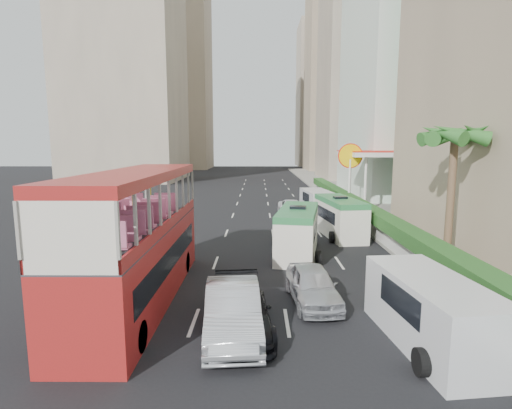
{
  "coord_description": "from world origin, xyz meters",
  "views": [
    {
      "loc": [
        -1.38,
        -14.93,
        6.03
      ],
      "look_at": [
        -1.5,
        4.0,
        3.2
      ],
      "focal_mm": 28.0,
      "sensor_mm": 36.0,
      "label": 1
    }
  ],
  "objects_px": {
    "minibus_near": "(298,232)",
    "car_silver_lane_a": "(233,334)",
    "double_decker_bus": "(138,237)",
    "car_black": "(241,329)",
    "panel_van_far": "(317,202)",
    "shell_station": "(378,180)",
    "panel_van_near": "(431,312)",
    "minibus_far": "(340,217)",
    "van_asset": "(292,215)",
    "car_silver_lane_b": "(312,302)",
    "palm_tree": "(450,201)"
  },
  "relations": [
    {
      "from": "car_silver_lane_a",
      "to": "panel_van_near",
      "type": "height_order",
      "value": "panel_van_near"
    },
    {
      "from": "van_asset",
      "to": "minibus_near",
      "type": "height_order",
      "value": "minibus_near"
    },
    {
      "from": "shell_station",
      "to": "car_black",
      "type": "bearing_deg",
      "value": -115.12
    },
    {
      "from": "minibus_far",
      "to": "shell_station",
      "type": "height_order",
      "value": "shell_station"
    },
    {
      "from": "double_decker_bus",
      "to": "panel_van_near",
      "type": "distance_m",
      "value": 10.55
    },
    {
      "from": "van_asset",
      "to": "minibus_near",
      "type": "bearing_deg",
      "value": -94.45
    },
    {
      "from": "car_silver_lane_a",
      "to": "palm_tree",
      "type": "distance_m",
      "value": 12.57
    },
    {
      "from": "car_black",
      "to": "minibus_far",
      "type": "relative_size",
      "value": 0.82
    },
    {
      "from": "panel_van_near",
      "to": "shell_station",
      "type": "height_order",
      "value": "shell_station"
    },
    {
      "from": "car_black",
      "to": "panel_van_near",
      "type": "xyz_separation_m",
      "value": [
        5.81,
        -0.95,
        1.04
      ]
    },
    {
      "from": "panel_van_far",
      "to": "palm_tree",
      "type": "relative_size",
      "value": 0.79
    },
    {
      "from": "car_silver_lane_a",
      "to": "van_asset",
      "type": "height_order",
      "value": "car_silver_lane_a"
    },
    {
      "from": "car_black",
      "to": "palm_tree",
      "type": "distance_m",
      "value": 12.23
    },
    {
      "from": "minibus_far",
      "to": "panel_van_far",
      "type": "height_order",
      "value": "minibus_far"
    },
    {
      "from": "car_silver_lane_a",
      "to": "panel_van_near",
      "type": "relative_size",
      "value": 0.94
    },
    {
      "from": "double_decker_bus",
      "to": "shell_station",
      "type": "height_order",
      "value": "shell_station"
    },
    {
      "from": "car_black",
      "to": "panel_van_far",
      "type": "relative_size",
      "value": 0.93
    },
    {
      "from": "car_silver_lane_b",
      "to": "panel_van_near",
      "type": "xyz_separation_m",
      "value": [
        3.14,
        -3.25,
        1.04
      ]
    },
    {
      "from": "double_decker_bus",
      "to": "van_asset",
      "type": "height_order",
      "value": "double_decker_bus"
    },
    {
      "from": "car_silver_lane_b",
      "to": "panel_van_near",
      "type": "bearing_deg",
      "value": -51.26
    },
    {
      "from": "minibus_far",
      "to": "panel_van_near",
      "type": "relative_size",
      "value": 1.09
    },
    {
      "from": "car_black",
      "to": "panel_van_near",
      "type": "height_order",
      "value": "panel_van_near"
    },
    {
      "from": "palm_tree",
      "to": "shell_station",
      "type": "bearing_deg",
      "value": 83.4
    },
    {
      "from": "car_black",
      "to": "van_asset",
      "type": "bearing_deg",
      "value": 74.5
    },
    {
      "from": "van_asset",
      "to": "palm_tree",
      "type": "distance_m",
      "value": 16.8
    },
    {
      "from": "panel_van_near",
      "to": "car_silver_lane_a",
      "type": "bearing_deg",
      "value": 167.15
    },
    {
      "from": "car_black",
      "to": "van_asset",
      "type": "xyz_separation_m",
      "value": [
        3.46,
        21.73,
        0.0
      ]
    },
    {
      "from": "car_silver_lane_b",
      "to": "minibus_near",
      "type": "relative_size",
      "value": 0.71
    },
    {
      "from": "car_black",
      "to": "minibus_far",
      "type": "bearing_deg",
      "value": 59.98
    },
    {
      "from": "double_decker_bus",
      "to": "palm_tree",
      "type": "xyz_separation_m",
      "value": [
        13.8,
        4.0,
        0.85
      ]
    },
    {
      "from": "minibus_near",
      "to": "car_silver_lane_a",
      "type": "bearing_deg",
      "value": -96.96
    },
    {
      "from": "car_silver_lane_a",
      "to": "panel_van_near",
      "type": "xyz_separation_m",
      "value": [
        6.04,
        -0.66,
        1.04
      ]
    },
    {
      "from": "panel_van_near",
      "to": "panel_van_far",
      "type": "height_order",
      "value": "panel_van_near"
    },
    {
      "from": "van_asset",
      "to": "panel_van_near",
      "type": "relative_size",
      "value": 0.89
    },
    {
      "from": "car_silver_lane_a",
      "to": "car_silver_lane_b",
      "type": "relative_size",
      "value": 1.18
    },
    {
      "from": "car_black",
      "to": "minibus_near",
      "type": "distance_m",
      "value": 9.65
    },
    {
      "from": "car_black",
      "to": "panel_van_far",
      "type": "bearing_deg",
      "value": 69.35
    },
    {
      "from": "van_asset",
      "to": "palm_tree",
      "type": "bearing_deg",
      "value": -68.7
    },
    {
      "from": "minibus_near",
      "to": "shell_station",
      "type": "xyz_separation_m",
      "value": [
        9.21,
        16.37,
        1.46
      ]
    },
    {
      "from": "panel_van_far",
      "to": "shell_station",
      "type": "height_order",
      "value": "shell_station"
    },
    {
      "from": "minibus_far",
      "to": "panel_van_far",
      "type": "distance_m",
      "value": 9.23
    },
    {
      "from": "minibus_near",
      "to": "panel_van_far",
      "type": "distance_m",
      "value": 14.15
    },
    {
      "from": "car_silver_lane_b",
      "to": "panel_van_far",
      "type": "bearing_deg",
      "value": 76.16
    },
    {
      "from": "minibus_near",
      "to": "panel_van_near",
      "type": "bearing_deg",
      "value": -62.62
    },
    {
      "from": "double_decker_bus",
      "to": "car_black",
      "type": "distance_m",
      "value": 5.39
    },
    {
      "from": "double_decker_bus",
      "to": "panel_van_far",
      "type": "xyz_separation_m",
      "value": [
        9.84,
        20.45,
        -1.52
      ]
    },
    {
      "from": "double_decker_bus",
      "to": "shell_station",
      "type": "relative_size",
      "value": 1.38
    },
    {
      "from": "car_black",
      "to": "panel_van_near",
      "type": "distance_m",
      "value": 5.98
    },
    {
      "from": "shell_station",
      "to": "panel_van_near",
      "type": "bearing_deg",
      "value": -103.09
    },
    {
      "from": "car_silver_lane_a",
      "to": "van_asset",
      "type": "relative_size",
      "value": 1.06
    }
  ]
}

